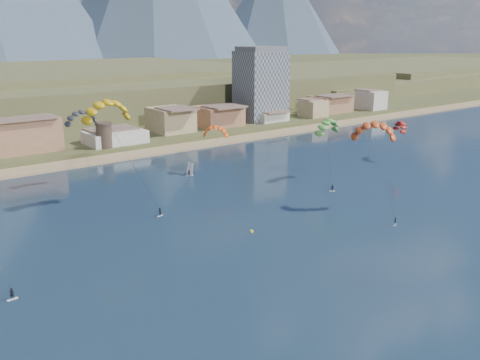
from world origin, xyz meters
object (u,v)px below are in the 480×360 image
object	(u,v)px
watchtower	(104,135)
kitesurfer_green	(328,125)
kitesurfer_orange	(374,128)
kitesurfer_yellow	(107,107)
windsurfer	(190,172)
apartment_tower	(261,84)
buoy	(252,231)

from	to	relation	value
watchtower	kitesurfer_green	xyz separation A→B (m)	(35.94, -67.91, 9.08)
kitesurfer_orange	kitesurfer_yellow	bearing A→B (deg)	140.92
windsurfer	apartment_tower	bearing A→B (deg)	37.56
watchtower	kitesurfer_green	distance (m)	77.36
kitesurfer_yellow	windsurfer	size ratio (longest dim) A/B	7.33
apartment_tower	windsurfer	world-z (taller)	apartment_tower
apartment_tower	buoy	bearing A→B (deg)	-130.36
kitesurfer_yellow	windsurfer	xyz separation A→B (m)	(28.40, 11.14, -22.02)
watchtower	kitesurfer_orange	xyz separation A→B (m)	(26.31, -91.01, 12.50)
watchtower	buoy	bearing A→B (deg)	-93.68
watchtower	kitesurfer_yellow	xyz separation A→B (m)	(-20.76, -52.78, 16.85)
kitesurfer_yellow	kitesurfer_green	world-z (taller)	kitesurfer_yellow
apartment_tower	kitesurfer_yellow	xyz separation A→B (m)	(-100.76, -66.78, 5.40)
kitesurfer_orange	buoy	bearing A→B (deg)	172.29
kitesurfer_yellow	kitesurfer_orange	distance (m)	60.80
watchtower	kitesurfer_yellow	distance (m)	59.17
watchtower	windsurfer	bearing A→B (deg)	-79.60
apartment_tower	windsurfer	distance (m)	92.78
kitesurfer_green	windsurfer	size ratio (longest dim) A/B	5.11
buoy	kitesurfer_orange	bearing A→B (deg)	-7.71
kitesurfer_orange	kitesurfer_green	size ratio (longest dim) A/B	1.18
kitesurfer_orange	windsurfer	xyz separation A→B (m)	(-18.67, 49.36, -17.68)
kitesurfer_orange	windsurfer	bearing A→B (deg)	110.72
watchtower	kitesurfer_yellow	world-z (taller)	kitesurfer_yellow
apartment_tower	buoy	world-z (taller)	apartment_tower
kitesurfer_yellow	windsurfer	distance (m)	37.63
kitesurfer_orange	buoy	distance (m)	37.24
windsurfer	kitesurfer_yellow	bearing A→B (deg)	-158.59
kitesurfer_orange	buoy	xyz separation A→B (m)	(-31.89, 4.32, -18.74)
watchtower	kitesurfer_orange	size ratio (longest dim) A/B	0.38
windsurfer	kitesurfer_orange	bearing A→B (deg)	-69.28
kitesurfer_green	windsurfer	bearing A→B (deg)	137.13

